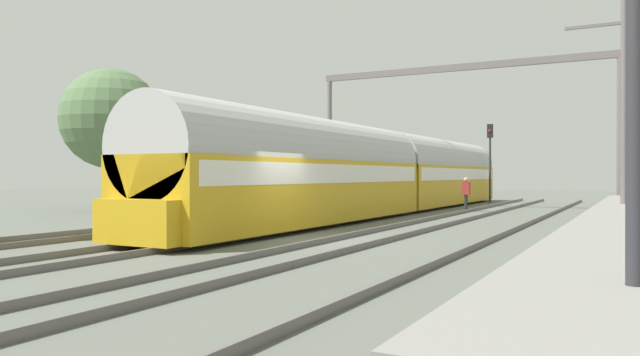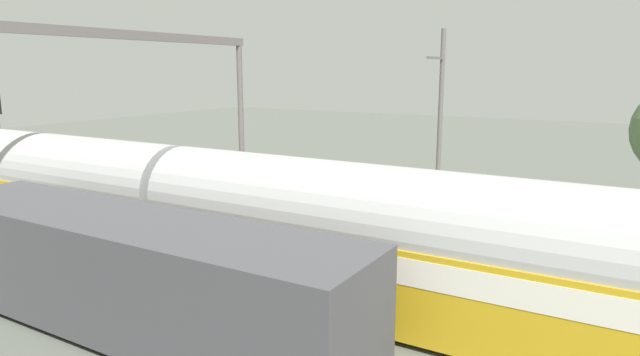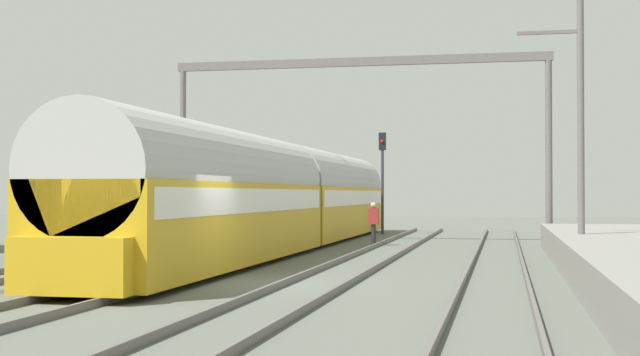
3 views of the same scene
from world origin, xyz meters
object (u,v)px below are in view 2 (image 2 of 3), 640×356
Objects in this scene: person_crossing at (176,206)px; catenary_gantry at (111,82)px; passenger_train at (179,208)px; freight_car at (127,272)px.

person_crossing is 0.11× the size of catenary_gantry.
freight_car is at bearing -152.01° from passenger_train.
catenary_gantry is (1.95, 5.27, 3.91)m from passenger_train.
person_crossing is (6.83, 5.22, -0.44)m from freight_car.
catenary_gantry reaches higher than passenger_train.
freight_car is 8.61m from person_crossing.
catenary_gantry is at bearing 51.43° from freight_car.
passenger_train reaches higher than person_crossing.
passenger_train is 4.40m from person_crossing.
freight_car is at bearing -128.57° from catenary_gantry.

